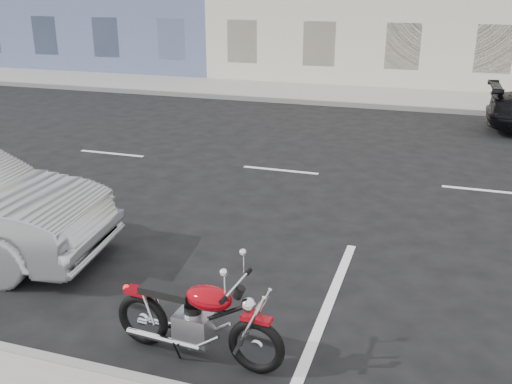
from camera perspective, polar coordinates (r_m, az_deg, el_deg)
ground at (r=11.47m, az=12.12°, el=1.18°), size 120.00×120.00×0.00m
sidewalk_far at (r=20.76m, az=1.09°, el=10.12°), size 80.00×3.40×0.15m
curb_far at (r=19.16m, az=-0.44°, el=9.32°), size 80.00×0.12×0.16m
motorcycle at (r=5.65m, az=0.26°, el=-14.13°), size 1.88×0.62×0.94m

